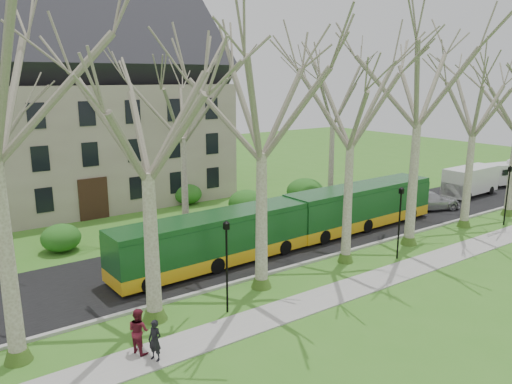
# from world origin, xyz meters

# --- Properties ---
(ground) EXTENTS (120.00, 120.00, 0.00)m
(ground) POSITION_xyz_m (0.00, 0.00, 0.00)
(ground) COLOR #3A7722
(ground) RESTS_ON ground
(sidewalk) EXTENTS (70.00, 2.00, 0.06)m
(sidewalk) POSITION_xyz_m (0.00, -2.50, 0.03)
(sidewalk) COLOR gray
(sidewalk) RESTS_ON ground
(road) EXTENTS (80.00, 8.00, 0.06)m
(road) POSITION_xyz_m (0.00, 5.50, 0.03)
(road) COLOR black
(road) RESTS_ON ground
(curb) EXTENTS (80.00, 0.25, 0.14)m
(curb) POSITION_xyz_m (0.00, 1.50, 0.07)
(curb) COLOR #A5A39E
(curb) RESTS_ON ground
(building) EXTENTS (26.50, 12.20, 16.00)m
(building) POSITION_xyz_m (-6.00, 24.00, 8.07)
(building) COLOR gray
(building) RESTS_ON ground
(tree_row_verge) EXTENTS (49.00, 7.00, 14.00)m
(tree_row_verge) POSITION_xyz_m (0.00, 0.30, 7.00)
(tree_row_verge) COLOR gray
(tree_row_verge) RESTS_ON ground
(tree_row_far) EXTENTS (33.00, 7.00, 12.00)m
(tree_row_far) POSITION_xyz_m (-1.33, 11.00, 6.00)
(tree_row_far) COLOR gray
(tree_row_far) RESTS_ON ground
(lamp_row) EXTENTS (36.22, 0.22, 4.30)m
(lamp_row) POSITION_xyz_m (-0.00, -1.00, 2.57)
(lamp_row) COLOR black
(lamp_row) RESTS_ON ground
(hedges) EXTENTS (30.60, 8.60, 2.00)m
(hedges) POSITION_xyz_m (-4.67, 14.00, 1.00)
(hedges) COLOR #2C621C
(hedges) RESTS_ON ground
(bus_lead) EXTENTS (12.38, 3.04, 3.07)m
(bus_lead) POSITION_xyz_m (-3.50, 4.33, 1.60)
(bus_lead) COLOR #14491D
(bus_lead) RESTS_ON road
(bus_follow) EXTENTS (12.67, 3.00, 3.15)m
(bus_follow) POSITION_xyz_m (8.89, 4.71, 1.63)
(bus_follow) COLOR #14491D
(bus_follow) RESTS_ON road
(sedan) EXTENTS (5.58, 3.68, 1.50)m
(sedan) POSITION_xyz_m (17.07, 4.82, 0.81)
(sedan) COLOR #B1B1B6
(sedan) RESTS_ON road
(van_a) EXTENTS (6.02, 2.35, 2.60)m
(van_a) POSITION_xyz_m (24.36, 5.73, 1.36)
(van_a) COLOR silver
(van_a) RESTS_ON road
(van_b) EXTENTS (5.39, 2.93, 2.23)m
(van_b) POSITION_xyz_m (30.50, 6.22, 1.18)
(van_b) COLOR silver
(van_b) RESTS_ON road
(pedestrian_a) EXTENTS (0.60, 0.70, 1.61)m
(pedestrian_a) POSITION_xyz_m (-10.42, -2.86, 0.87)
(pedestrian_a) COLOR black
(pedestrian_a) RESTS_ON sidewalk
(pedestrian_b) EXTENTS (0.94, 1.06, 1.83)m
(pedestrian_b) POSITION_xyz_m (-10.71, -1.98, 0.98)
(pedestrian_b) COLOR maroon
(pedestrian_b) RESTS_ON sidewalk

